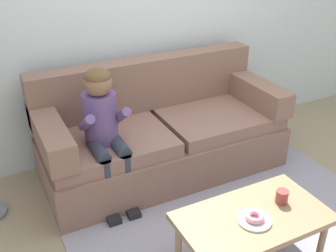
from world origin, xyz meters
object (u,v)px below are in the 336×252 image
(donut, at_px, (255,217))
(person_child, at_px, (104,125))
(couch, at_px, (161,135))
(toy_controller, at_px, (248,202))
(coffee_table, at_px, (253,221))
(mug, at_px, (282,197))

(donut, bearing_deg, person_child, 115.29)
(person_child, distance_m, donut, 1.30)
(couch, xyz_separation_m, toy_controller, (0.39, -0.80, -0.32))
(couch, relative_size, coffee_table, 2.22)
(coffee_table, bearing_deg, person_child, 117.29)
(couch, height_order, toy_controller, couch)
(coffee_table, xyz_separation_m, person_child, (-0.58, 1.11, 0.29))
(donut, distance_m, toy_controller, 0.82)
(coffee_table, bearing_deg, couch, 89.95)
(person_child, xyz_separation_m, mug, (0.81, -1.09, -0.20))
(coffee_table, height_order, toy_controller, coffee_table)
(person_child, relative_size, donut, 9.18)
(couch, height_order, donut, couch)
(person_child, bearing_deg, donut, -64.71)
(coffee_table, height_order, mug, mug)
(person_child, distance_m, toy_controller, 1.30)
(coffee_table, distance_m, person_child, 1.29)
(couch, relative_size, mug, 23.37)
(mug, relative_size, toy_controller, 0.40)
(mug, height_order, toy_controller, mug)
(couch, distance_m, person_child, 0.69)
(person_child, bearing_deg, mug, -53.22)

